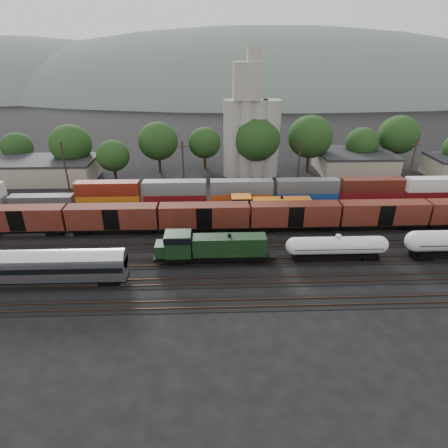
{
  "coord_description": "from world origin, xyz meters",
  "views": [
    {
      "loc": [
        -6.24,
        -52.81,
        29.46
      ],
      "look_at": [
        -4.29,
        2.0,
        3.0
      ],
      "focal_mm": 30.0,
      "sensor_mm": 36.0,
      "label": 1
    }
  ],
  "objects_px": {
    "tank_car_a": "(337,246)",
    "passenger_coach": "(41,266)",
    "grain_silo": "(251,129)",
    "green_locomotive": "(208,247)",
    "orange_locomotive": "(265,207)"
  },
  "relations": [
    {
      "from": "tank_car_a",
      "to": "passenger_coach",
      "type": "height_order",
      "value": "passenger_coach"
    },
    {
      "from": "tank_car_a",
      "to": "orange_locomotive",
      "type": "bearing_deg",
      "value": 120.14
    },
    {
      "from": "passenger_coach",
      "to": "grain_silo",
      "type": "bearing_deg",
      "value": 55.03
    },
    {
      "from": "tank_car_a",
      "to": "grain_silo",
      "type": "distance_m",
      "value": 42.89
    },
    {
      "from": "tank_car_a",
      "to": "orange_locomotive",
      "type": "xyz_separation_m",
      "value": [
        -8.71,
        15.0,
        0.12
      ]
    },
    {
      "from": "passenger_coach",
      "to": "grain_silo",
      "type": "xyz_separation_m",
      "value": [
        32.17,
        46.0,
        8.13
      ]
    },
    {
      "from": "tank_car_a",
      "to": "passenger_coach",
      "type": "bearing_deg",
      "value": -173.07
    },
    {
      "from": "orange_locomotive",
      "to": "grain_silo",
      "type": "relative_size",
      "value": 0.61
    },
    {
      "from": "tank_car_a",
      "to": "orange_locomotive",
      "type": "height_order",
      "value": "orange_locomotive"
    },
    {
      "from": "green_locomotive",
      "to": "passenger_coach",
      "type": "distance_m",
      "value": 22.61
    },
    {
      "from": "grain_silo",
      "to": "green_locomotive",
      "type": "bearing_deg",
      "value": -103.88
    },
    {
      "from": "orange_locomotive",
      "to": "tank_car_a",
      "type": "bearing_deg",
      "value": -59.86
    },
    {
      "from": "tank_car_a",
      "to": "grain_silo",
      "type": "xyz_separation_m",
      "value": [
        -8.93,
        41.0,
        8.85
      ]
    },
    {
      "from": "green_locomotive",
      "to": "grain_silo",
      "type": "xyz_separation_m",
      "value": [
        10.13,
        41.0,
        8.59
      ]
    },
    {
      "from": "green_locomotive",
      "to": "tank_car_a",
      "type": "distance_m",
      "value": 19.07
    }
  ]
}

